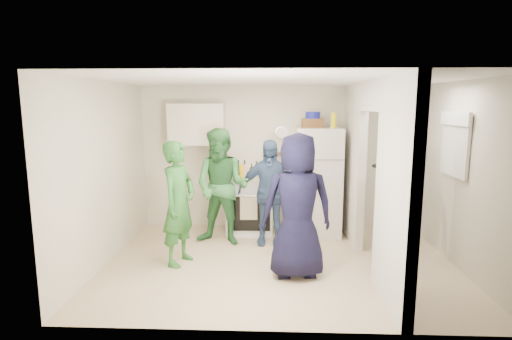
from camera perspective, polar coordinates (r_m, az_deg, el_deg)
The scene contains 35 objects.
floor at distance 5.72m, azimuth 3.36°, elevation -13.14°, with size 4.80×4.80×0.00m, color beige.
wall_back at distance 7.05m, azimuth 3.21°, elevation 1.70°, with size 4.80×4.80×0.00m, color silver.
wall_front at distance 3.71m, azimuth 4.02°, elevation -5.32°, with size 4.80×4.80×0.00m, color silver.
wall_left at distance 5.83m, azimuth -20.80°, elevation -0.51°, with size 3.40×3.40×0.00m, color silver.
wall_right at distance 5.93m, azimuth 27.37°, elevation -0.80°, with size 3.40×3.40×0.00m, color silver.
ceiling at distance 5.29m, azimuth 3.63°, elevation 12.72°, with size 4.80×4.80×0.00m, color white.
partition_pier_back at distance 6.59m, azimuth 13.79°, elevation 0.90°, with size 0.12×1.20×2.50m, color silver.
partition_pier_front at distance 4.49m, azimuth 19.33°, elevation -3.25°, with size 0.12×1.20×2.50m, color silver.
partition_header at distance 5.45m, azimuth 16.54°, elevation 10.16°, with size 0.12×1.00×0.40m, color silver.
stove at distance 6.88m, azimuth -0.87°, elevation -5.00°, with size 0.81×0.67×0.96m, color white.
upper_cabinet at distance 6.93m, azimuth -8.44°, elevation 6.47°, with size 0.95×0.34×0.70m, color silver.
fridge at distance 6.79m, azimuth 8.78°, elevation -1.65°, with size 0.74×0.72×1.81m, color white.
wicker_basket at distance 6.71m, azimuth 8.08°, elevation 6.66°, with size 0.35×0.25×0.15m, color brown.
blue_bowl at distance 6.71m, azimuth 8.11°, elevation 7.77°, with size 0.24×0.24×0.11m, color #161D98.
yellow_cup_stack_top at distance 6.60m, azimuth 11.01°, elevation 6.97°, with size 0.09×0.09×0.25m, color yellow.
wall_clock at distance 6.98m, azimuth 3.66°, elevation 5.34°, with size 0.22×0.22×0.03m, color white.
spice_shelf at distance 6.99m, azimuth 3.23°, elevation 2.46°, with size 0.35×0.08×0.03m, color olive.
nook_window at distance 6.05m, azimuth 26.69°, elevation 3.26°, with size 0.03×0.70×0.80m, color black.
nook_window_frame at distance 6.04m, azimuth 26.56°, elevation 3.27°, with size 0.04×0.76×0.86m, color white.
nook_valance at distance 6.01m, azimuth 26.59°, elevation 6.59°, with size 0.04×0.82×0.18m, color white.
yellow_cup_stack_stove at distance 6.55m, azimuth -2.04°, elevation -0.31°, with size 0.09×0.09×0.25m, color yellow.
red_cup at distance 6.56m, azimuth 0.94°, elevation -0.86°, with size 0.09×0.09×0.12m, color red.
person_green_left at distance 5.56m, azimuth -10.96°, elevation -4.69°, with size 0.62×0.41×1.71m, color #2F6D2B.
person_green_center at distance 6.25m, azimuth -4.88°, elevation -2.44°, with size 0.89×0.69×1.83m, color #398247.
person_denim at distance 6.24m, azimuth 1.83°, elevation -3.21°, with size 0.97×0.40×1.66m, color #384F7C.
person_navy at distance 5.07m, azimuth 5.92°, elevation -5.11°, with size 0.91×0.59×1.85m, color black.
person_nook at distance 5.92m, azimuth 18.72°, elevation -5.01°, with size 1.00×0.57×1.54m, color black.
bottle_a at distance 6.87m, azimuth -3.03°, elevation 0.29°, with size 0.08×0.08×0.28m, color brown.
bottle_b at distance 6.68m, azimuth -2.54°, elevation 0.14°, with size 0.08×0.08×0.31m, color #184921.
bottle_c at distance 6.91m, azimuth -1.62°, elevation 0.31°, with size 0.07×0.07×0.27m, color white.
bottle_d at distance 6.69m, azimuth -0.62°, elevation -0.13°, with size 0.07×0.07×0.24m, color #574C0F.
bottle_e at distance 6.91m, azimuth 0.05°, elevation 0.22°, with size 0.07×0.07×0.25m, color #8C929B.
bottle_f at distance 6.76m, azimuth 0.81°, elevation 0.02°, with size 0.06×0.06×0.25m, color #153B20.
bottle_g at distance 6.88m, azimuth 1.42°, elevation 0.42°, with size 0.06×0.06×0.31m, color brown.
bottle_h at distance 6.65m, azimuth -3.69°, elevation -0.05°, with size 0.07×0.07×0.28m, color #B8BDC5.
Camera 1 is at (-0.12, -5.28, 2.19)m, focal length 28.00 mm.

